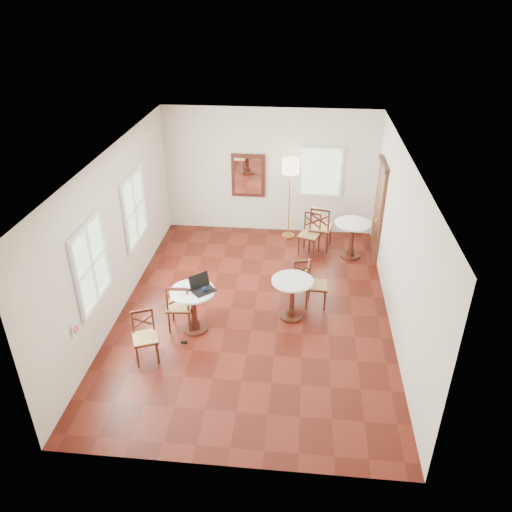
{
  "coord_description": "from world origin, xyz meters",
  "views": [
    {
      "loc": [
        0.8,
        -7.77,
        5.53
      ],
      "look_at": [
        0.0,
        0.3,
        1.0
      ],
      "focal_mm": 35.2,
      "sensor_mm": 36.0,
      "label": 1
    }
  ],
  "objects_px": {
    "navy_mug": "(204,290)",
    "cafe_table_near": "(193,306)",
    "cafe_table_mid": "(292,294)",
    "cafe_table_back": "(352,236)",
    "chair_mid_a": "(300,276)",
    "chair_mid_b": "(315,285)",
    "chair_near_a": "(180,306)",
    "chair_back_a": "(320,227)",
    "floor_lamp": "(290,172)",
    "mouse": "(189,290)",
    "water_glass": "(193,288)",
    "laptop": "(202,286)",
    "power_adapter": "(184,342)",
    "chair_back_b": "(310,234)",
    "chair_near_b": "(145,337)"
  },
  "relations": [
    {
      "from": "chair_back_b",
      "to": "water_glass",
      "type": "bearing_deg",
      "value": -103.37
    },
    {
      "from": "cafe_table_near",
      "to": "chair_mid_a",
      "type": "bearing_deg",
      "value": 36.35
    },
    {
      "from": "navy_mug",
      "to": "chair_back_b",
      "type": "bearing_deg",
      "value": 60.03
    },
    {
      "from": "cafe_table_near",
      "to": "chair_near_a",
      "type": "relative_size",
      "value": 0.87
    },
    {
      "from": "chair_mid_a",
      "to": "mouse",
      "type": "xyz_separation_m",
      "value": [
        -1.88,
        -1.36,
        0.43
      ]
    },
    {
      "from": "floor_lamp",
      "to": "mouse",
      "type": "height_order",
      "value": "floor_lamp"
    },
    {
      "from": "chair_near_b",
      "to": "navy_mug",
      "type": "height_order",
      "value": "navy_mug"
    },
    {
      "from": "floor_lamp",
      "to": "chair_near_a",
      "type": "bearing_deg",
      "value": -114.56
    },
    {
      "from": "chair_near_a",
      "to": "chair_mid_a",
      "type": "relative_size",
      "value": 1.14
    },
    {
      "from": "cafe_table_mid",
      "to": "navy_mug",
      "type": "relative_size",
      "value": 6.93
    },
    {
      "from": "chair_back_b",
      "to": "floor_lamp",
      "type": "height_order",
      "value": "floor_lamp"
    },
    {
      "from": "cafe_table_back",
      "to": "chair_near_b",
      "type": "distance_m",
      "value": 5.23
    },
    {
      "from": "cafe_table_near",
      "to": "power_adapter",
      "type": "height_order",
      "value": "cafe_table_near"
    },
    {
      "from": "chair_mid_a",
      "to": "floor_lamp",
      "type": "distance_m",
      "value": 2.81
    },
    {
      "from": "cafe_table_mid",
      "to": "cafe_table_back",
      "type": "xyz_separation_m",
      "value": [
        1.23,
        2.45,
        0.02
      ]
    },
    {
      "from": "navy_mug",
      "to": "cafe_table_near",
      "type": "bearing_deg",
      "value": 173.03
    },
    {
      "from": "cafe_table_back",
      "to": "chair_back_a",
      "type": "distance_m",
      "value": 0.76
    },
    {
      "from": "water_glass",
      "to": "chair_near_a",
      "type": "bearing_deg",
      "value": 176.85
    },
    {
      "from": "navy_mug",
      "to": "chair_mid_a",
      "type": "bearing_deg",
      "value": 40.41
    },
    {
      "from": "chair_near_a",
      "to": "chair_mid_b",
      "type": "bearing_deg",
      "value": -161.61
    },
    {
      "from": "chair_mid_b",
      "to": "laptop",
      "type": "height_order",
      "value": "laptop"
    },
    {
      "from": "chair_near_a",
      "to": "cafe_table_mid",
      "type": "bearing_deg",
      "value": -168.62
    },
    {
      "from": "cafe_table_mid",
      "to": "power_adapter",
      "type": "bearing_deg",
      "value": -152.38
    },
    {
      "from": "chair_near_b",
      "to": "navy_mug",
      "type": "distance_m",
      "value": 1.25
    },
    {
      "from": "chair_back_a",
      "to": "water_glass",
      "type": "bearing_deg",
      "value": 68.1
    },
    {
      "from": "water_glass",
      "to": "chair_mid_a",
      "type": "bearing_deg",
      "value": 36.44
    },
    {
      "from": "laptop",
      "to": "power_adapter",
      "type": "xyz_separation_m",
      "value": [
        -0.27,
        -0.44,
        -0.87
      ]
    },
    {
      "from": "cafe_table_mid",
      "to": "floor_lamp",
      "type": "distance_m",
      "value": 3.5
    },
    {
      "from": "chair_near_a",
      "to": "navy_mug",
      "type": "relative_size",
      "value": 8.22
    },
    {
      "from": "cafe_table_near",
      "to": "cafe_table_mid",
      "type": "xyz_separation_m",
      "value": [
        1.7,
        0.55,
        -0.02
      ]
    },
    {
      "from": "chair_near_b",
      "to": "chair_back_b",
      "type": "relative_size",
      "value": 0.91
    },
    {
      "from": "chair_mid_a",
      "to": "chair_mid_b",
      "type": "bearing_deg",
      "value": 113.8
    },
    {
      "from": "cafe_table_back",
      "to": "floor_lamp",
      "type": "bearing_deg",
      "value": 149.07
    },
    {
      "from": "cafe_table_mid",
      "to": "chair_near_a",
      "type": "xyz_separation_m",
      "value": [
        -1.95,
        -0.53,
        -0.02
      ]
    },
    {
      "from": "chair_mid_b",
      "to": "mouse",
      "type": "relative_size",
      "value": 8.9
    },
    {
      "from": "cafe_table_back",
      "to": "floor_lamp",
      "type": "height_order",
      "value": "floor_lamp"
    },
    {
      "from": "chair_mid_b",
      "to": "water_glass",
      "type": "bearing_deg",
      "value": 117.42
    },
    {
      "from": "cafe_table_mid",
      "to": "power_adapter",
      "type": "height_order",
      "value": "cafe_table_mid"
    },
    {
      "from": "chair_mid_b",
      "to": "cafe_table_back",
      "type": "bearing_deg",
      "value": -19.64
    },
    {
      "from": "chair_mid_b",
      "to": "water_glass",
      "type": "xyz_separation_m",
      "value": [
        -2.1,
        -0.98,
        0.42
      ]
    },
    {
      "from": "chair_near_b",
      "to": "chair_back_b",
      "type": "bearing_deg",
      "value": 33.29
    },
    {
      "from": "chair_back_a",
      "to": "laptop",
      "type": "bearing_deg",
      "value": 69.52
    },
    {
      "from": "chair_near_b",
      "to": "chair_back_b",
      "type": "distance_m",
      "value": 4.71
    },
    {
      "from": "cafe_table_near",
      "to": "chair_back_b",
      "type": "relative_size",
      "value": 0.87
    },
    {
      "from": "chair_back_a",
      "to": "cafe_table_back",
      "type": "bearing_deg",
      "value": 167.54
    },
    {
      "from": "chair_near_a",
      "to": "navy_mug",
      "type": "xyz_separation_m",
      "value": [
        0.47,
        -0.05,
        0.4
      ]
    },
    {
      "from": "chair_near_a",
      "to": "chair_mid_b",
      "type": "distance_m",
      "value": 2.56
    },
    {
      "from": "cafe_table_mid",
      "to": "chair_mid_a",
      "type": "bearing_deg",
      "value": 80.3
    },
    {
      "from": "cafe_table_near",
      "to": "cafe_table_back",
      "type": "distance_m",
      "value": 4.19
    },
    {
      "from": "cafe_table_near",
      "to": "mouse",
      "type": "bearing_deg",
      "value": -171.98
    }
  ]
}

